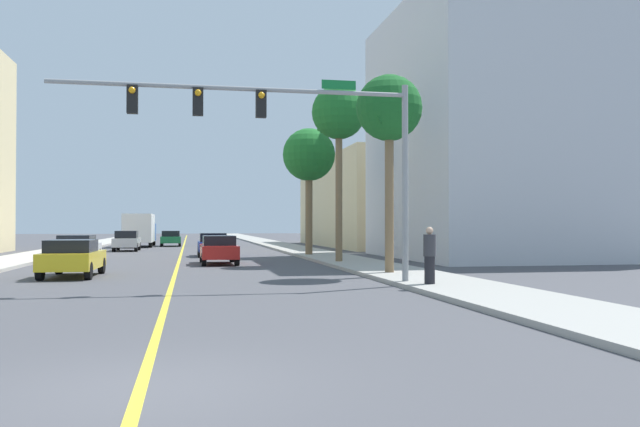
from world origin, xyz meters
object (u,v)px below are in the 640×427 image
object	(u,v)px
car_yellow	(73,257)
car_green	(171,238)
palm_mid	(339,115)
pedestrian	(430,255)
palm_near	(389,111)
palm_far	(309,156)
traffic_signal_mast	(289,128)
car_silver	(127,241)
delivery_truck	(140,229)
car_blue	(213,244)
car_red	(219,249)
car_white	(77,248)

from	to	relation	value
car_yellow	car_green	bearing A→B (deg)	87.00
palm_mid	pedestrian	world-z (taller)	palm_mid
car_green	pedestrian	world-z (taller)	pedestrian
palm_near	palm_far	distance (m)	15.37
palm_mid	pedestrian	size ratio (longest dim) A/B	5.03
car_green	palm_far	bearing A→B (deg)	-68.86
traffic_signal_mast	car_yellow	world-z (taller)	traffic_signal_mast
car_silver	delivery_truck	xyz separation A→B (m)	(0.25, 9.27, 0.80)
palm_mid	car_blue	size ratio (longest dim) A/B	2.15
car_yellow	car_green	distance (m)	35.18
car_blue	pedestrian	xyz separation A→B (m)	(5.80, -22.08, 0.28)
car_yellow	pedestrian	world-z (taller)	pedestrian
palm_mid	palm_far	xyz separation A→B (m)	(-0.12, 7.68, -1.26)
car_red	car_silver	world-z (taller)	car_silver
car_silver	palm_far	bearing A→B (deg)	-43.86
car_silver	car_white	bearing A→B (deg)	-95.03
delivery_truck	palm_far	bearing A→B (deg)	-60.73
pedestrian	car_silver	bearing A→B (deg)	105.01
car_red	delivery_truck	world-z (taller)	delivery_truck
car_green	car_white	xyz separation A→B (m)	(-4.10, -24.77, 0.02)
palm_near	car_red	world-z (taller)	palm_near
palm_near	car_green	size ratio (longest dim) A/B	1.76
palm_far	car_yellow	bearing A→B (deg)	-130.31
car_white	delivery_truck	distance (m)	23.66
car_silver	pedestrian	world-z (taller)	pedestrian
traffic_signal_mast	car_silver	size ratio (longest dim) A/B	2.71
delivery_truck	palm_near	bearing A→B (deg)	-71.78
palm_far	pedestrian	distance (m)	20.94
car_red	pedestrian	world-z (taller)	pedestrian
palm_far	car_silver	xyz separation A→B (m)	(-11.71, 11.18, -5.37)
car_silver	pedestrian	distance (m)	33.62
palm_mid	car_green	xyz separation A→B (m)	(-8.94, 29.31, -6.67)
palm_far	car_white	size ratio (longest dim) A/B	1.79
car_blue	car_white	bearing A→B (deg)	-146.00
car_blue	car_green	xyz separation A→B (m)	(-3.10, 19.85, -0.02)
car_silver	car_yellow	distance (m)	24.64
palm_far	car_green	distance (m)	23.97
palm_mid	car_green	distance (m)	31.36
palm_far	pedestrian	bearing A→B (deg)	-89.80
palm_near	pedestrian	distance (m)	7.22
car_red	car_yellow	size ratio (longest dim) A/B	1.04
traffic_signal_mast	car_blue	xyz separation A→B (m)	(-1.62, 20.98, -4.23)
palm_mid	car_red	distance (m)	8.93
traffic_signal_mast	car_green	size ratio (longest dim) A/B	2.57
car_blue	traffic_signal_mast	bearing A→B (deg)	-85.90
car_red	car_silver	distance (m)	18.61
palm_mid	car_white	bearing A→B (deg)	160.81
palm_near	car_green	xyz separation A→B (m)	(-9.15, 36.99, -5.56)
pedestrian	car_red	bearing A→B (deg)	107.13
palm_mid	car_green	bearing A→B (deg)	106.96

